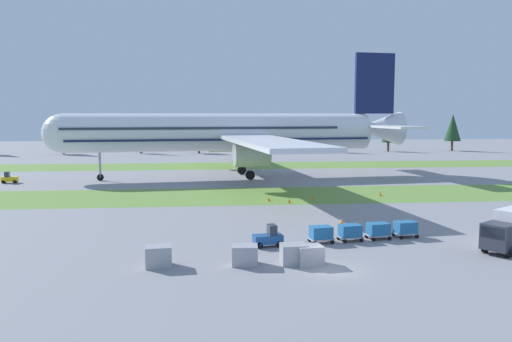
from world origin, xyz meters
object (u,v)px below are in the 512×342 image
(ground_crew_marshaller, at_px, (342,227))
(taxiway_marker_3, at_px, (313,197))
(uld_container_0, at_px, (158,256))
(taxiway_marker_2, at_px, (289,201))
(cargo_dolly_third, at_px, (378,230))
(uld_container_2, at_px, (310,255))
(cargo_dolly_second, at_px, (350,231))
(taxiway_marker_0, at_px, (269,199))
(airliner, at_px, (233,132))
(baggage_tug, at_px, (269,238))
(cargo_dolly_fourth, at_px, (406,228))
(taxiway_marker_1, at_px, (380,194))
(cargo_dolly_lead, at_px, (321,233))
(uld_container_1, at_px, (245,255))
(pushback_tractor, at_px, (9,178))
(uld_container_3, at_px, (294,254))

(ground_crew_marshaller, relative_size, taxiway_marker_3, 3.14)
(uld_container_0, xyz_separation_m, taxiway_marker_2, (14.78, 27.57, -0.50))
(cargo_dolly_third, distance_m, uld_container_2, 11.11)
(cargo_dolly_second, distance_m, taxiway_marker_0, 23.38)
(airliner, height_order, baggage_tug, airliner)
(cargo_dolly_second, relative_size, cargo_dolly_fourth, 1.00)
(taxiway_marker_2, bearing_deg, baggage_tug, -103.83)
(uld_container_0, relative_size, taxiway_marker_1, 2.94)
(cargo_dolly_lead, height_order, taxiway_marker_3, cargo_dolly_lead)
(cargo_dolly_second, relative_size, taxiway_marker_0, 4.05)
(taxiway_marker_0, xyz_separation_m, taxiway_marker_3, (6.42, 1.27, -0.02))
(airliner, bearing_deg, cargo_dolly_third, -174.13)
(airliner, height_order, taxiway_marker_2, airliner)
(uld_container_1, bearing_deg, pushback_tractor, 125.17)
(pushback_tractor, relative_size, taxiway_marker_2, 4.34)
(ground_crew_marshaller, bearing_deg, baggage_tug, 113.13)
(cargo_dolly_lead, height_order, taxiway_marker_1, cargo_dolly_lead)
(airliner, xyz_separation_m, taxiway_marker_2, (5.89, -29.17, -8.21))
(cargo_dolly_lead, distance_m, uld_container_3, 7.32)
(cargo_dolly_fourth, relative_size, taxiway_marker_2, 3.83)
(cargo_dolly_second, bearing_deg, baggage_tug, 90.00)
(taxiway_marker_0, bearing_deg, ground_crew_marshaller, -78.02)
(baggage_tug, relative_size, taxiway_marker_0, 4.66)
(baggage_tug, relative_size, cargo_dolly_second, 1.15)
(baggage_tug, bearing_deg, taxiway_marker_1, -45.13)
(uld_container_1, bearing_deg, taxiway_marker_2, 73.84)
(uld_container_3, height_order, taxiway_marker_3, uld_container_3)
(cargo_dolly_second, xyz_separation_m, pushback_tractor, (-47.26, 45.70, -0.10))
(cargo_dolly_lead, distance_m, cargo_dolly_second, 2.90)
(uld_container_1, relative_size, uld_container_3, 1.00)
(cargo_dolly_fourth, distance_m, taxiway_marker_2, 21.74)
(baggage_tug, relative_size, uld_container_2, 1.39)
(pushback_tractor, distance_m, uld_container_0, 60.26)
(cargo_dolly_third, bearing_deg, cargo_dolly_lead, 90.00)
(airliner, distance_m, ground_crew_marshaller, 49.79)
(cargo_dolly_third, height_order, taxiway_marker_3, cargo_dolly_third)
(cargo_dolly_second, height_order, uld_container_2, cargo_dolly_second)
(pushback_tractor, height_order, ground_crew_marshaller, pushback_tractor)
(baggage_tug, height_order, taxiway_marker_1, baggage_tug)
(cargo_dolly_lead, relative_size, cargo_dolly_fourth, 1.00)
(taxiway_marker_3, bearing_deg, cargo_dolly_lead, -100.23)
(pushback_tractor, bearing_deg, uld_container_2, 31.81)
(cargo_dolly_fourth, relative_size, uld_container_1, 1.20)
(taxiway_marker_0, bearing_deg, taxiway_marker_2, -34.97)
(cargo_dolly_second, height_order, uld_container_0, uld_container_0)
(airliner, bearing_deg, baggage_tug, 173.76)
(airliner, height_order, cargo_dolly_lead, airliner)
(airliner, xyz_separation_m, cargo_dolly_third, (11.08, -49.81, -7.61))
(cargo_dolly_lead, height_order, cargo_dolly_fourth, same)
(airliner, height_order, taxiway_marker_0, airliner)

